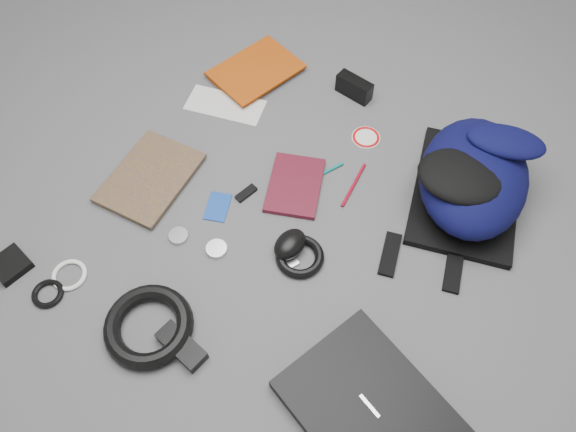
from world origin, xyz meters
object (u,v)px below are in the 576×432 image
Objects in this scene: dvd_case at (295,185)px; power_brick at (182,346)px; comic_book at (121,165)px; pouch at (10,265)px; backpack at (474,176)px; textbook_red at (236,55)px; mouse at (290,244)px; laptop at (369,408)px; compact_camera at (354,87)px.

power_brick is at bearing -109.33° from dvd_case.
power_brick reaches higher than dvd_case.
comic_book is 3.26× the size of pouch.
power_brick is (0.47, -0.29, 0.00)m from comic_book.
backpack is 5.11× the size of pouch.
pouch reaches higher than dvd_case.
backpack is 1.64× the size of textbook_red.
power_brick is 1.48× the size of pouch.
textbook_red is 2.68× the size of mouse.
pouch is (-0.89, -0.21, -0.01)m from laptop.
laptop reaches higher than dvd_case.
power_brick is at bearing -133.27° from backpack.
textbook_red is at bearing 126.94° from power_brick.
textbook_red is 3.11× the size of pouch.
backpack is 0.93m from comic_book.
dvd_case is at bearing 124.05° from mouse.
textbook_red is at bearing 158.53° from laptop.
textbook_red reaches higher than comic_book.
laptop is 0.90m from comic_book.
textbook_red is 0.39m from compact_camera.
pouch is at bearing -98.59° from comic_book.
backpack is 0.49m from mouse.
textbook_red reaches higher than pouch.
textbook_red is 2.32× the size of compact_camera.
backpack reaches higher than textbook_red.
laptop is 0.43m from power_brick.
textbook_red is at bearing 156.49° from backpack.
mouse reaches higher than laptop.
comic_book is (-0.81, -0.45, -0.08)m from backpack.
textbook_red is 0.70m from mouse.
comic_book is at bearing -76.13° from textbook_red.
backpack is 0.46m from dvd_case.
mouse is at bearing 164.30° from laptop.
backpack reaches higher than comic_book.
textbook_red is at bearing 141.86° from mouse.
laptop is 4.19× the size of pouch.
pouch is at bearing -150.53° from laptop.
compact_camera is 1.34× the size of pouch.
laptop is 1.35× the size of textbook_red.
comic_book is 2.21× the size of power_brick.
laptop is 3.61× the size of mouse.
laptop reaches higher than pouch.
laptop is 1.12m from textbook_red.
mouse is at bearing 39.18° from pouch.
compact_camera is at bearing 72.92° from dvd_case.
power_brick is (0.09, -0.89, -0.02)m from compact_camera.
compact_camera is 1.15× the size of mouse.
laptop is 1.28× the size of comic_book.
mouse is (0.15, -0.54, -0.01)m from compact_camera.
dvd_case is 0.38m from compact_camera.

